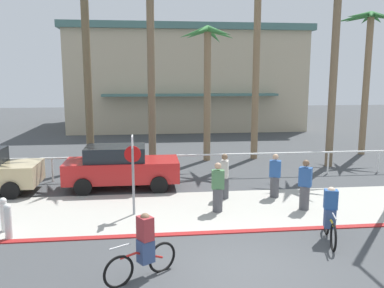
{
  "coord_description": "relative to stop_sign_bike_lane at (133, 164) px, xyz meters",
  "views": [
    {
      "loc": [
        -2.07,
        -8.4,
        4.38
      ],
      "look_at": [
        -0.44,
        6.0,
        1.92
      ],
      "focal_mm": 37.46,
      "sensor_mm": 36.0,
      "label": 1
    }
  ],
  "objects": [
    {
      "name": "ground_plane",
      "position": [
        2.53,
        6.02,
        -1.68
      ],
      "size": [
        80.0,
        80.0,
        0.0
      ],
      "primitive_type": "plane",
      "color": "#424447"
    },
    {
      "name": "sidewalk_strip",
      "position": [
        2.53,
        0.22,
        -1.67
      ],
      "size": [
        44.0,
        4.0,
        0.02
      ],
      "primitive_type": "cube",
      "color": "#ADAAA0",
      "rests_on": "ground"
    },
    {
      "name": "curb_paint",
      "position": [
        2.53,
        -1.78,
        -1.66
      ],
      "size": [
        44.0,
        0.24,
        0.03
      ],
      "primitive_type": "cube",
      "color": "maroon",
      "rests_on": "ground"
    },
    {
      "name": "building_backdrop",
      "position": [
        3.77,
        23.8,
        2.5
      ],
      "size": [
        19.31,
        12.96,
        8.32
      ],
      "color": "#BCAD8E",
      "rests_on": "ground"
    },
    {
      "name": "rail_fence",
      "position": [
        2.53,
        4.52,
        -0.83
      ],
      "size": [
        21.85,
        0.08,
        1.04
      ],
      "color": "white",
      "rests_on": "ground"
    },
    {
      "name": "stop_sign_bike_lane",
      "position": [
        0.0,
        0.0,
        0.0
      ],
      "size": [
        0.52,
        0.56,
        2.56
      ],
      "color": "gray",
      "rests_on": "ground"
    },
    {
      "name": "bollard_0",
      "position": [
        -3.62,
        -0.98,
        -1.16
      ],
      "size": [
        0.2,
        0.2,
        1.0
      ],
      "color": "white",
      "rests_on": "ground"
    },
    {
      "name": "bollard_1",
      "position": [
        -3.32,
        -1.56,
        -1.16
      ],
      "size": [
        0.2,
        0.2,
        1.0
      ],
      "color": "white",
      "rests_on": "ground"
    },
    {
      "name": "palm_tree_1",
      "position": [
        -2.25,
        6.85,
        5.41
      ],
      "size": [
        2.98,
        3.13,
        9.62
      ],
      "color": "brown",
      "rests_on": "ground"
    },
    {
      "name": "palm_tree_2",
      "position": [
        0.68,
        7.05,
        5.83
      ],
      "size": [
        3.21,
        3.6,
        9.98
      ],
      "color": "#756047",
      "rests_on": "ground"
    },
    {
      "name": "palm_tree_3",
      "position": [
        3.59,
        8.14,
        3.37
      ],
      "size": [
        2.84,
        3.36,
        6.89
      ],
      "color": "#846B4C",
      "rests_on": "ground"
    },
    {
      "name": "palm_tree_4",
      "position": [
        6.16,
        8.26,
        5.07
      ],
      "size": [
        3.57,
        3.19,
        9.27
      ],
      "color": "#846B4C",
      "rests_on": "ground"
    },
    {
      "name": "palm_tree_5",
      "position": [
        9.32,
        5.99,
        5.19
      ],
      "size": [
        3.47,
        3.31,
        9.08
      ],
      "color": "#756047",
      "rests_on": "ground"
    },
    {
      "name": "palm_tree_6",
      "position": [
        12.56,
        8.79,
        4.38
      ],
      "size": [
        3.53,
        3.01,
        7.84
      ],
      "color": "#846B4C",
      "rests_on": "ground"
    },
    {
      "name": "car_red_1",
      "position": [
        -0.59,
        3.21,
        -0.81
      ],
      "size": [
        4.4,
        2.02,
        1.69
      ],
      "color": "red",
      "rests_on": "ground"
    },
    {
      "name": "cyclist_red_0",
      "position": [
        0.34,
        -4.1,
        -0.98
      ],
      "size": [
        1.58,
        1.01,
        1.5
      ],
      "color": "black",
      "rests_on": "ground"
    },
    {
      "name": "cyclist_yellow_1",
      "position": [
        5.3,
        -2.61,
        -0.98
      ],
      "size": [
        0.57,
        1.76,
        1.5
      ],
      "color": "black",
      "rests_on": "ground"
    },
    {
      "name": "pedestrian_0",
      "position": [
        5.59,
        -0.15,
        -0.89
      ],
      "size": [
        0.48,
        0.44,
        1.7
      ],
      "color": "#4C4C51",
      "rests_on": "ground"
    },
    {
      "name": "pedestrian_1",
      "position": [
        5.05,
        1.31,
        -0.93
      ],
      "size": [
        0.47,
        0.42,
        1.62
      ],
      "color": "#4C4C51",
      "rests_on": "ground"
    },
    {
      "name": "pedestrian_2",
      "position": [
        3.19,
        1.37,
        -0.92
      ],
      "size": [
        0.4,
        0.46,
        1.65
      ],
      "color": "#4C4C51",
      "rests_on": "ground"
    },
    {
      "name": "pedestrian_3",
      "position": [
        2.7,
        -0.03,
        -0.92
      ],
      "size": [
        0.42,
        0.35,
        1.65
      ],
      "color": "#4C4C51",
      "rests_on": "ground"
    }
  ]
}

